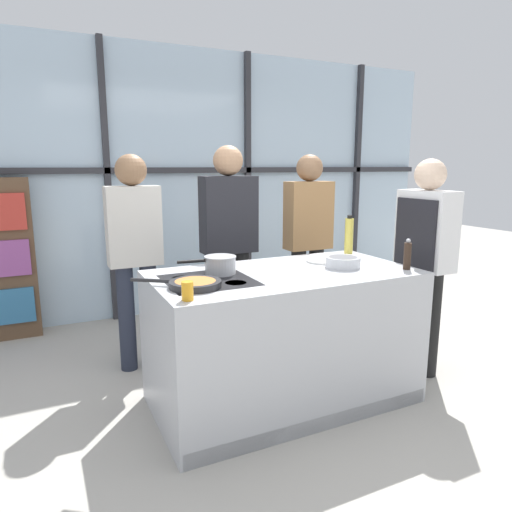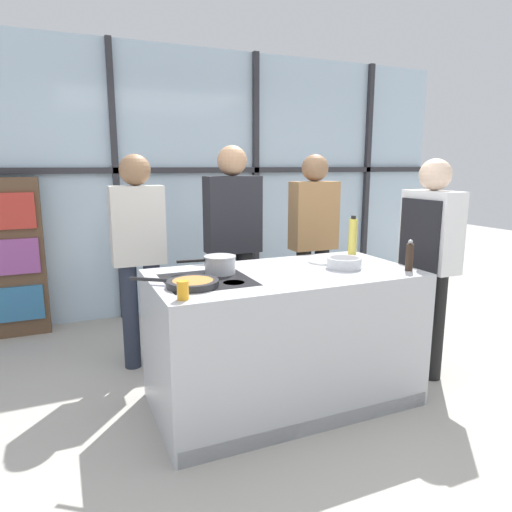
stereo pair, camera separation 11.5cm
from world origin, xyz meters
name	(u,v)px [view 1 (the left image)]	position (x,y,z in m)	size (l,w,h in m)	color
ground_plane	(283,399)	(0.00, 0.00, 0.00)	(18.00, 18.00, 0.00)	#ADA89E
back_window_wall	(181,183)	(0.00, 2.29, 1.40)	(6.40, 0.10, 2.80)	silver
bookshelf	(3,260)	(-1.74, 2.11, 0.74)	(0.53, 0.19, 1.49)	brown
demo_island	(283,337)	(0.00, 0.00, 0.45)	(1.73, 0.90, 0.91)	#B7BABF
chef	(424,255)	(1.18, -0.04, 0.92)	(0.24, 0.45, 1.64)	black
spectator_far_left	(135,248)	(-0.78, 0.95, 0.97)	(0.40, 0.23, 1.67)	#232838
spectator_center_left	(229,238)	(0.00, 0.95, 1.00)	(0.45, 0.24, 1.75)	black
spectator_center_right	(308,235)	(0.78, 0.95, 0.97)	(0.42, 0.24, 1.69)	black
frying_pan	(194,284)	(-0.65, -0.12, 0.93)	(0.47, 0.38, 0.04)	#232326
saucepan	(220,264)	(-0.40, 0.13, 0.97)	(0.38, 0.20, 0.12)	silver
white_plate	(322,261)	(0.40, 0.16, 0.91)	(0.24, 0.24, 0.01)	white
mixing_bowl	(343,262)	(0.42, -0.06, 0.95)	(0.23, 0.23, 0.07)	silver
oil_bottle	(349,236)	(0.76, 0.33, 1.05)	(0.07, 0.07, 0.30)	#E0CC4C
pepper_grinder	(407,255)	(0.77, -0.29, 1.00)	(0.05, 0.05, 0.21)	#332319
juice_glass_near	(187,291)	(-0.76, -0.35, 0.96)	(0.06, 0.06, 0.10)	orange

